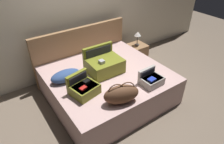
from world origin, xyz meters
TOP-DOWN VIEW (x-y plane):
  - ground_plane at (0.00, 0.00)m, footprint 12.00×12.00m
  - back_wall at (0.00, 1.65)m, footprint 8.00×0.10m
  - bed at (0.00, 0.40)m, footprint 2.04×1.89m
  - headboard at (0.00, 1.39)m, footprint 2.08×0.08m
  - hard_case_large at (-0.01, 0.49)m, footprint 0.60×0.50m
  - hard_case_medium at (-0.62, 0.14)m, footprint 0.46×0.45m
  - hard_case_small at (0.42, -0.27)m, footprint 0.36×0.31m
  - duffel_bag at (-0.26, -0.35)m, footprint 0.58×0.39m
  - pillow_near_headboard at (-0.70, 0.63)m, footprint 0.52×0.28m
  - nightstand at (1.30, 1.10)m, footprint 0.44×0.40m
  - table_lamp at (1.30, 1.10)m, footprint 0.15×0.15m

SIDE VIEW (x-z plane):
  - ground_plane at x=0.00m, z-range 0.00..0.00m
  - nightstand at x=1.30m, z-range 0.00..0.45m
  - bed at x=0.00m, z-range 0.00..0.54m
  - headboard at x=0.00m, z-range 0.00..1.09m
  - hard_case_small at x=0.42m, z-range 0.51..0.75m
  - pillow_near_headboard at x=-0.70m, z-range 0.54..0.72m
  - hard_case_medium at x=-0.62m, z-range 0.49..0.80m
  - duffel_bag at x=-0.26m, z-range 0.52..0.87m
  - hard_case_large at x=-0.01m, z-range 0.48..0.91m
  - table_lamp at x=1.30m, z-range 0.54..0.88m
  - back_wall at x=0.00m, z-range 0.00..2.60m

